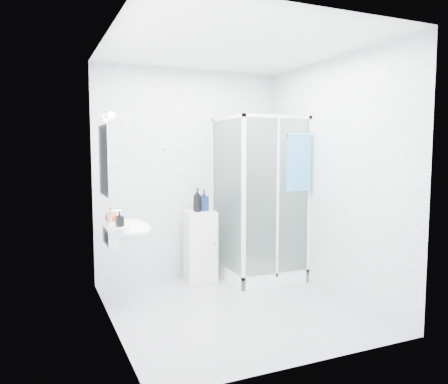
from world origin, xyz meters
name	(u,v)px	position (x,y,z in m)	size (l,w,h in m)	color
room	(234,180)	(0.00, 0.00, 1.30)	(2.40, 2.60, 2.60)	white
shower_enclosure	(256,244)	(0.67, 0.77, 0.45)	(0.90, 0.95, 2.00)	white
wall_basin	(126,230)	(-0.99, 0.45, 0.80)	(0.46, 0.56, 0.35)	white
mirror	(104,160)	(-1.19, 0.45, 1.50)	(0.02, 0.60, 0.70)	white
vanity_lights	(108,117)	(-1.14, 0.45, 1.92)	(0.10, 0.40, 0.08)	silver
wall_hooks	(172,148)	(-0.25, 1.26, 1.62)	(0.23, 0.06, 0.03)	silver
storage_cabinet	(200,246)	(0.03, 1.03, 0.43)	(0.39, 0.40, 0.86)	silver
hand_towel	(299,161)	(1.00, 0.37, 1.47)	(0.31, 0.05, 0.67)	#3286BD
shampoo_bottle_a	(197,200)	(-0.02, 0.99, 1.00)	(0.11, 0.11, 0.28)	black
shampoo_bottle_b	(204,200)	(0.09, 1.04, 0.99)	(0.12, 0.12, 0.26)	#0C1D48
soap_dispenser_orange	(111,215)	(-1.11, 0.60, 0.94)	(0.12, 0.12, 0.15)	#B73C15
soap_dispenser_black	(120,219)	(-1.07, 0.30, 0.94)	(0.07, 0.07, 0.15)	black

